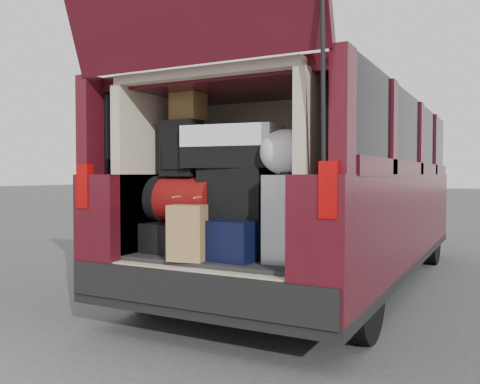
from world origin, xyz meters
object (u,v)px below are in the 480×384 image
object	(u,v)px
red_duffel	(185,199)
black_soft_case	(236,193)
navy_hardshell	(238,237)
kraft_bag	(187,233)
black_hardshell	(182,236)
backpack	(181,148)
silver_roller	(288,218)
twotone_duffel	(233,147)

from	to	relation	value
red_duffel	black_soft_case	xyz separation A→B (m)	(0.39, 0.03, 0.05)
navy_hardshell	kraft_bag	bearing A→B (deg)	-114.56
black_hardshell	black_soft_case	world-z (taller)	black_soft_case
black_soft_case	backpack	bearing A→B (deg)	-175.08
navy_hardshell	black_soft_case	bearing A→B (deg)	135.27
black_hardshell	silver_roller	size ratio (longest dim) A/B	0.94
silver_roller	red_duffel	xyz separation A→B (m)	(-0.82, 0.06, 0.10)
kraft_bag	black_soft_case	distance (m)	0.47
black_hardshell	kraft_bag	xyz separation A→B (m)	(0.27, -0.34, 0.07)
black_hardshell	backpack	xyz separation A→B (m)	(0.01, -0.02, 0.63)
kraft_bag	twotone_duffel	size ratio (longest dim) A/B	0.55
backpack	kraft_bag	bearing A→B (deg)	-47.17
silver_roller	kraft_bag	size ratio (longest dim) A/B	1.54
black_soft_case	backpack	size ratio (longest dim) A/B	1.17
navy_hardshell	red_duffel	world-z (taller)	red_duffel
backpack	black_hardshell	bearing A→B (deg)	115.60
navy_hardshell	backpack	xyz separation A→B (m)	(-0.45, -0.00, 0.61)
red_duffel	black_soft_case	size ratio (longest dim) A/B	1.08
navy_hardshell	twotone_duffel	bearing A→B (deg)	145.04
silver_roller	twotone_duffel	bearing A→B (deg)	164.18
black_hardshell	navy_hardshell	world-z (taller)	navy_hardshell
silver_roller	black_soft_case	distance (m)	0.46
kraft_bag	black_hardshell	bearing A→B (deg)	117.46
twotone_duffel	navy_hardshell	bearing A→B (deg)	-46.18
navy_hardshell	silver_roller	distance (m)	0.41
backpack	twotone_duffel	bearing A→B (deg)	12.70
red_duffel	twotone_duffel	xyz separation A→B (m)	(0.36, 0.05, 0.37)
silver_roller	red_duffel	size ratio (longest dim) A/B	1.08
red_duffel	black_soft_case	bearing A→B (deg)	6.78
silver_roller	kraft_bag	world-z (taller)	silver_roller
kraft_bag	twotone_duffel	distance (m)	0.69
black_hardshell	red_duffel	size ratio (longest dim) A/B	1.02
black_soft_case	twotone_duffel	world-z (taller)	twotone_duffel
black_soft_case	navy_hardshell	bearing A→B (deg)	-51.80
backpack	twotone_duffel	size ratio (longest dim) A/B	0.62
navy_hardshell	black_soft_case	size ratio (longest dim) A/B	1.26
navy_hardshell	silver_roller	size ratio (longest dim) A/B	1.08
twotone_duffel	black_hardshell	bearing A→B (deg)	-179.38
navy_hardshell	red_duffel	xyz separation A→B (m)	(-0.43, 0.01, 0.24)
backpack	twotone_duffel	xyz separation A→B (m)	(0.38, 0.06, 0.00)
kraft_bag	black_soft_case	world-z (taller)	black_soft_case
backpack	twotone_duffel	world-z (taller)	backpack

